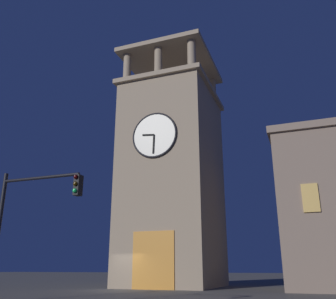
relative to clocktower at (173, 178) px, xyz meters
name	(u,v)px	position (x,y,z in m)	size (l,w,h in m)	color
ground_plane	(117,290)	(2.01, 5.68, -8.92)	(200.00, 200.00, 0.00)	#56544F
clocktower	(173,178)	(0.00, 0.00, 0.00)	(7.80, 9.11, 22.65)	gray
traffic_signal_near	(26,212)	(-0.75, 18.26, -5.51)	(3.60, 0.41, 5.00)	black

